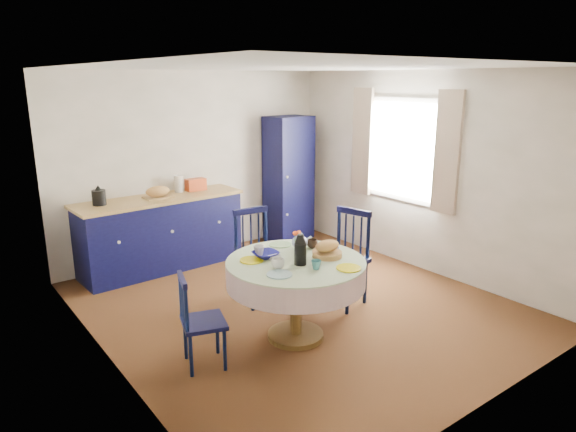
# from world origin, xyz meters

# --- Properties ---
(floor) EXTENTS (4.50, 4.50, 0.00)m
(floor) POSITION_xyz_m (0.00, 0.00, 0.00)
(floor) COLOR black
(floor) RESTS_ON ground
(ceiling) EXTENTS (4.50, 4.50, 0.00)m
(ceiling) POSITION_xyz_m (0.00, 0.00, 2.50)
(ceiling) COLOR white
(ceiling) RESTS_ON wall_back
(wall_back) EXTENTS (4.00, 0.02, 2.50)m
(wall_back) POSITION_xyz_m (0.00, 2.25, 1.25)
(wall_back) COLOR white
(wall_back) RESTS_ON floor
(wall_left) EXTENTS (0.02, 4.50, 2.50)m
(wall_left) POSITION_xyz_m (-2.00, 0.00, 1.25)
(wall_left) COLOR white
(wall_left) RESTS_ON floor
(wall_right) EXTENTS (0.02, 4.50, 2.50)m
(wall_right) POSITION_xyz_m (2.00, 0.00, 1.25)
(wall_right) COLOR white
(wall_right) RESTS_ON floor
(window) EXTENTS (0.10, 1.74, 1.45)m
(window) POSITION_xyz_m (1.95, 0.30, 1.52)
(window) COLOR white
(window) RESTS_ON wall_right
(kitchen_counter) EXTENTS (2.14, 0.75, 1.18)m
(kitchen_counter) POSITION_xyz_m (-0.68, 1.96, 0.49)
(kitchen_counter) COLOR black
(kitchen_counter) RESTS_ON floor
(pantry_cabinet) EXTENTS (0.69, 0.52, 1.86)m
(pantry_cabinet) POSITION_xyz_m (1.40, 2.00, 0.93)
(pantry_cabinet) COLOR black
(pantry_cabinet) RESTS_ON floor
(dining_table) EXTENTS (1.29, 1.29, 1.06)m
(dining_table) POSITION_xyz_m (-0.45, -0.56, 0.66)
(dining_table) COLOR #513B17
(dining_table) RESTS_ON floor
(chair_left) EXTENTS (0.45, 0.46, 0.83)m
(chair_left) POSITION_xyz_m (-1.40, -0.46, 0.42)
(chair_left) COLOR black
(chair_left) RESTS_ON floor
(chair_far) EXTENTS (0.50, 0.48, 1.02)m
(chair_far) POSITION_xyz_m (-0.25, 0.38, 0.52)
(chair_far) COLOR black
(chair_far) RESTS_ON floor
(chair_right) EXTENTS (0.54, 0.55, 1.04)m
(chair_right) POSITION_xyz_m (0.46, -0.26, 0.53)
(chair_right) COLOR black
(chair_right) RESTS_ON floor
(mug_a) EXTENTS (0.12, 0.12, 0.09)m
(mug_a) POSITION_xyz_m (-0.71, -0.63, 0.82)
(mug_a) COLOR silver
(mug_a) RESTS_ON dining_table
(mug_b) EXTENTS (0.09, 0.09, 0.08)m
(mug_b) POSITION_xyz_m (-0.45, -0.85, 0.82)
(mug_b) COLOR teal
(mug_b) RESTS_ON dining_table
(mug_c) EXTENTS (0.11, 0.11, 0.09)m
(mug_c) POSITION_xyz_m (-0.10, -0.38, 0.82)
(mug_c) COLOR black
(mug_c) RESTS_ON dining_table
(mug_d) EXTENTS (0.11, 0.11, 0.10)m
(mug_d) POSITION_xyz_m (-0.65, -0.25, 0.83)
(mug_d) COLOR silver
(mug_d) RESTS_ON dining_table
(cobalt_bowl) EXTENTS (0.23, 0.23, 0.06)m
(cobalt_bowl) POSITION_xyz_m (-0.63, -0.33, 0.81)
(cobalt_bowl) COLOR navy
(cobalt_bowl) RESTS_ON dining_table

